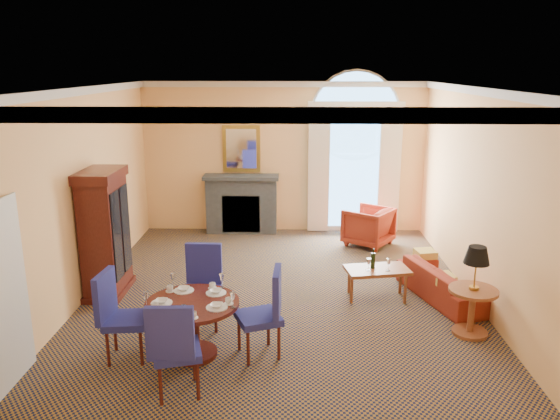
{
  "coord_description": "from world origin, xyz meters",
  "views": [
    {
      "loc": [
        0.2,
        -7.81,
        3.49
      ],
      "look_at": [
        0.0,
        0.5,
        1.3
      ],
      "focal_mm": 35.0,
      "sensor_mm": 36.0,
      "label": 1
    }
  ],
  "objects_px": {
    "sofa": "(444,282)",
    "armchair": "(368,226)",
    "coffee_table": "(377,271)",
    "armoire": "(105,235)",
    "dining_table": "(193,315)",
    "side_table": "(474,282)"
  },
  "relations": [
    {
      "from": "sofa",
      "to": "armchair",
      "type": "bearing_deg",
      "value": -0.43
    },
    {
      "from": "coffee_table",
      "to": "sofa",
      "type": "bearing_deg",
      "value": -9.07
    },
    {
      "from": "armoire",
      "to": "dining_table",
      "type": "bearing_deg",
      "value": -48.7
    },
    {
      "from": "dining_table",
      "to": "sofa",
      "type": "distance_m",
      "value": 4.02
    },
    {
      "from": "armoire",
      "to": "armchair",
      "type": "distance_m",
      "value": 5.13
    },
    {
      "from": "sofa",
      "to": "coffee_table",
      "type": "relative_size",
      "value": 1.71
    },
    {
      "from": "armoire",
      "to": "sofa",
      "type": "height_order",
      "value": "armoire"
    },
    {
      "from": "armoire",
      "to": "side_table",
      "type": "xyz_separation_m",
      "value": [
        5.32,
        -1.28,
        -0.2
      ]
    },
    {
      "from": "armchair",
      "to": "dining_table",
      "type": "bearing_deg",
      "value": 3.62
    },
    {
      "from": "armoire",
      "to": "sofa",
      "type": "xyz_separation_m",
      "value": [
        5.27,
        -0.11,
        -0.69
      ]
    },
    {
      "from": "coffee_table",
      "to": "side_table",
      "type": "bearing_deg",
      "value": -56.82
    },
    {
      "from": "armoire",
      "to": "dining_table",
      "type": "xyz_separation_m",
      "value": [
        1.7,
        -1.94,
        -0.41
      ]
    },
    {
      "from": "armchair",
      "to": "side_table",
      "type": "relative_size",
      "value": 0.7
    },
    {
      "from": "armoire",
      "to": "armchair",
      "type": "relative_size",
      "value": 2.33
    },
    {
      "from": "coffee_table",
      "to": "armoire",
      "type": "bearing_deg",
      "value": 167.87
    },
    {
      "from": "armoire",
      "to": "armchair",
      "type": "xyz_separation_m",
      "value": [
        4.44,
        2.5,
        -0.57
      ]
    },
    {
      "from": "sofa",
      "to": "armchair",
      "type": "xyz_separation_m",
      "value": [
        -0.83,
        2.6,
        0.13
      ]
    },
    {
      "from": "armoire",
      "to": "coffee_table",
      "type": "distance_m",
      "value": 4.26
    },
    {
      "from": "armoire",
      "to": "coffee_table",
      "type": "bearing_deg",
      "value": -1.76
    },
    {
      "from": "side_table",
      "to": "armchair",
      "type": "bearing_deg",
      "value": 103.12
    },
    {
      "from": "sofa",
      "to": "armchair",
      "type": "distance_m",
      "value": 2.73
    },
    {
      "from": "sofa",
      "to": "coffee_table",
      "type": "xyz_separation_m",
      "value": [
        -1.04,
        -0.02,
        0.19
      ]
    }
  ]
}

